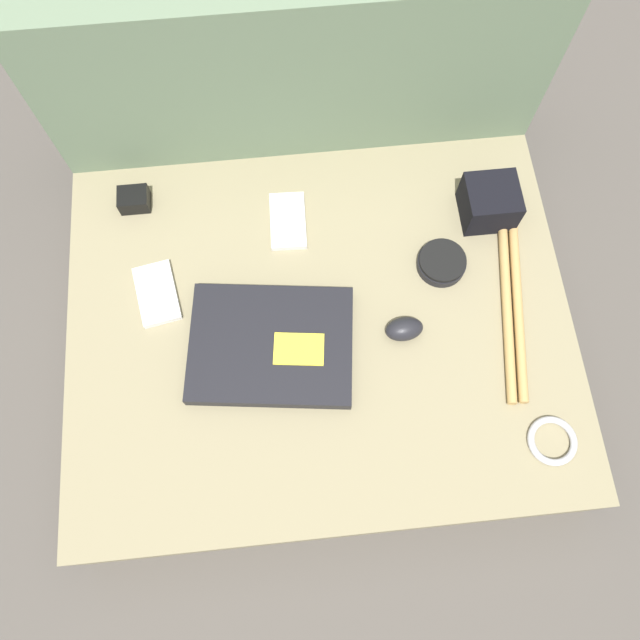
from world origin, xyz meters
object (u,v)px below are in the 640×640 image
object	(u,v)px
laptop	(271,345)
phone_silver	(157,294)
speaker_puck	(442,263)
phone_black	(288,221)
computer_mouse	(404,329)
charger_brick	(134,200)
camera_pouch	(489,203)

from	to	relation	value
laptop	phone_silver	bearing A→B (deg)	156.06
speaker_puck	phone_black	bearing A→B (deg)	156.53
computer_mouse	speaker_puck	xyz separation A→B (m)	(0.09, 0.13, -0.01)
computer_mouse	charger_brick	bearing A→B (deg)	142.13
laptop	computer_mouse	distance (m)	0.25
laptop	charger_brick	world-z (taller)	charger_brick
phone_black	camera_pouch	world-z (taller)	camera_pouch
laptop	phone_silver	size ratio (longest dim) A/B	2.41
computer_mouse	charger_brick	size ratio (longest dim) A/B	1.25
phone_black	camera_pouch	bearing A→B (deg)	-0.45
computer_mouse	phone_black	xyz separation A→B (m)	(-0.19, 0.25, -0.01)
phone_silver	charger_brick	distance (m)	0.21
phone_silver	camera_pouch	size ratio (longest dim) A/B	1.31
computer_mouse	phone_black	bearing A→B (deg)	122.95
computer_mouse	phone_silver	world-z (taller)	computer_mouse
speaker_puck	phone_silver	world-z (taller)	speaker_puck
phone_black	camera_pouch	xyz separation A→B (m)	(0.39, -0.02, 0.03)
phone_silver	camera_pouch	distance (m)	0.66
laptop	speaker_puck	distance (m)	0.36
laptop	camera_pouch	xyz separation A→B (m)	(0.44, 0.24, 0.03)
computer_mouse	camera_pouch	world-z (taller)	camera_pouch
phone_silver	phone_black	xyz separation A→B (m)	(0.26, 0.13, -0.00)
phone_silver	camera_pouch	xyz separation A→B (m)	(0.65, 0.11, 0.03)
computer_mouse	phone_silver	size ratio (longest dim) A/B	0.55
laptop	camera_pouch	distance (m)	0.51
laptop	camera_pouch	bearing A→B (deg)	35.66
phone_black	charger_brick	xyz separation A→B (m)	(-0.30, 0.07, 0.01)
camera_pouch	charger_brick	distance (m)	0.70
speaker_puck	camera_pouch	xyz separation A→B (m)	(0.11, 0.11, 0.03)
speaker_puck	phone_black	world-z (taller)	speaker_puck
speaker_puck	phone_silver	bearing A→B (deg)	-179.32
computer_mouse	charger_brick	xyz separation A→B (m)	(-0.49, 0.32, -0.00)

